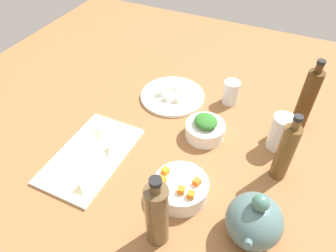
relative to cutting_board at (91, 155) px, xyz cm
name	(u,v)px	position (x,y,z in cm)	size (l,w,h in cm)	color
tabletop	(168,140)	(-18.52, 18.58, -2.00)	(190.00, 190.00, 3.00)	#956038
cutting_board	(91,155)	(0.00, 0.00, 0.00)	(34.15, 20.30, 1.00)	white
plate_tofu	(173,96)	(-39.05, 10.99, 0.10)	(24.95, 24.95, 1.20)	white
bowl_greens	(205,130)	(-24.21, 29.72, 2.10)	(13.29, 13.29, 5.21)	white
bowl_carrots	(181,188)	(1.18, 31.70, 2.36)	(15.51, 15.51, 5.73)	white
teapot	(254,220)	(4.61, 52.74, 6.03)	(16.46, 14.12, 16.37)	slate
bottle_0	(157,214)	(15.35, 31.45, 10.04)	(5.72, 5.72, 23.94)	brown
bottle_1	(285,152)	(-17.97, 55.48, 9.69)	(4.86, 4.86, 23.61)	brown
bottle_2	(307,99)	(-43.17, 57.82, 11.16)	(5.08, 5.08, 26.44)	#472B10
drinking_glass_0	(280,132)	(-29.75, 52.90, 5.75)	(6.91, 6.91, 12.51)	white
drinking_glass_1	(231,92)	(-45.71, 32.17, 4.11)	(6.05, 6.05, 9.21)	white
carrot_cube_0	(197,182)	(-0.18, 35.79, 6.13)	(1.80, 1.80, 1.80)	orange
carrot_cube_1	(162,181)	(3.38, 27.05, 6.13)	(1.80, 1.80, 1.80)	orange
carrot_cube_2	(165,171)	(0.12, 26.39, 6.13)	(1.80, 1.80, 1.80)	orange
carrot_cube_3	(181,190)	(4.11, 32.97, 6.13)	(1.80, 1.80, 1.80)	orange
carrot_cube_4	(191,195)	(4.36, 35.86, 6.13)	(1.80, 1.80, 1.80)	orange
chopped_greens_mound	(206,121)	(-24.21, 29.72, 6.27)	(8.14, 7.45, 3.13)	#2F7128
tofu_cube_0	(169,89)	(-40.42, 8.61, 1.80)	(2.20, 2.20, 2.20)	white
tofu_cube_1	(179,93)	(-39.83, 13.35, 1.80)	(2.20, 2.20, 2.20)	silver
tofu_cube_2	(161,93)	(-36.91, 6.87, 1.80)	(2.20, 2.20, 2.20)	white
tofu_cube_3	(176,99)	(-35.80, 13.87, 1.80)	(2.20, 2.20, 2.20)	#F7E7C9
tofu_cube_4	(166,97)	(-35.26, 10.08, 1.80)	(2.20, 2.20, 2.20)	white
tofu_cube_5	(178,87)	(-43.40, 11.35, 1.80)	(2.20, 2.20, 2.20)	white
dumpling_0	(102,131)	(-9.37, -1.88, 1.73)	(5.58, 5.29, 2.47)	beige
dumpling_1	(110,149)	(-3.58, 5.20, 1.80)	(4.10, 3.76, 2.60)	beige
dumpling_2	(81,187)	(12.39, 5.44, 1.87)	(4.18, 3.60, 2.75)	beige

